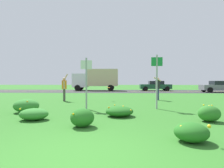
% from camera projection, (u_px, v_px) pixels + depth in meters
% --- Properties ---
extents(ground_plane, '(120.00, 120.00, 0.00)m').
position_uv_depth(ground_plane, '(110.00, 99.00, 14.89)').
color(ground_plane, '#2D6B23').
extents(highway_strip, '(120.00, 8.27, 0.01)m').
position_uv_depth(highway_strip, '(115.00, 91.00, 26.46)').
color(highway_strip, '#2D2D30').
rests_on(highway_strip, ground).
extents(highway_center_stripe, '(120.00, 0.16, 0.00)m').
position_uv_depth(highway_center_stripe, '(115.00, 91.00, 26.46)').
color(highway_center_stripe, yellow).
rests_on(highway_center_stripe, ground).
extents(daylily_clump_mid_left, '(1.11, 0.96, 0.60)m').
position_uv_depth(daylily_clump_mid_left, '(26.00, 106.00, 8.37)').
color(daylily_clump_mid_left, '#337F2D').
rests_on(daylily_clump_mid_left, ground).
extents(daylily_clump_front_center, '(1.03, 0.82, 0.46)m').
position_uv_depth(daylily_clump_front_center, '(34.00, 114.00, 6.75)').
color(daylily_clump_front_center, '#337F2D').
rests_on(daylily_clump_front_center, ground).
extents(daylily_clump_front_right, '(0.72, 0.73, 0.56)m').
position_uv_depth(daylily_clump_front_right, '(82.00, 118.00, 5.73)').
color(daylily_clump_front_right, '#23661E').
rests_on(daylily_clump_front_right, ground).
extents(daylily_clump_front_left, '(0.74, 0.67, 0.58)m').
position_uv_depth(daylily_clump_front_left, '(209.00, 114.00, 6.48)').
color(daylily_clump_front_left, '#2D7526').
rests_on(daylily_clump_front_left, ground).
extents(daylily_clump_mid_center, '(1.10, 1.03, 0.42)m').
position_uv_depth(daylily_clump_mid_center, '(119.00, 111.00, 7.47)').
color(daylily_clump_mid_center, '#23661E').
rests_on(daylily_clump_mid_center, ground).
extents(daylily_clump_near_camera, '(0.78, 0.73, 0.45)m').
position_uv_depth(daylily_clump_near_camera, '(191.00, 132.00, 4.31)').
color(daylily_clump_near_camera, '#23661E').
rests_on(daylily_clump_near_camera, ground).
extents(sign_post_near_path, '(0.56, 0.10, 2.56)m').
position_uv_depth(sign_post_near_path, '(86.00, 78.00, 9.41)').
color(sign_post_near_path, '#93969B').
rests_on(sign_post_near_path, ground).
extents(sign_post_by_roadside, '(0.56, 0.10, 2.72)m').
position_uv_depth(sign_post_by_roadside, '(157.00, 76.00, 9.47)').
color(sign_post_by_roadside, '#93969B').
rests_on(sign_post_by_roadside, ground).
extents(person_thrower_orange_shirt, '(0.38, 0.52, 1.93)m').
position_uv_depth(person_thrower_orange_shirt, '(64.00, 87.00, 13.19)').
color(person_thrower_orange_shirt, orange).
rests_on(person_thrower_orange_shirt, ground).
extents(person_catcher_dark_shirt, '(0.56, 0.54, 1.71)m').
position_uv_depth(person_catcher_dark_shirt, '(158.00, 87.00, 13.87)').
color(person_catcher_dark_shirt, '#232328').
rests_on(person_catcher_dark_shirt, ground).
extents(frisbee_orange, '(0.26, 0.26, 0.08)m').
position_uv_depth(frisbee_orange, '(108.00, 87.00, 13.40)').
color(frisbee_orange, orange).
extents(car_gray_leftmost, '(4.50, 2.00, 1.45)m').
position_uv_depth(car_gray_leftmost, '(220.00, 86.00, 23.94)').
color(car_gray_leftmost, slate).
rests_on(car_gray_leftmost, ground).
extents(car_dark_green_center_left, '(4.50, 2.00, 1.45)m').
position_uv_depth(car_dark_green_center_left, '(155.00, 86.00, 28.02)').
color(car_dark_green_center_left, '#194C2D').
rests_on(car_dark_green_center_left, ground).
extents(box_truck_white, '(6.70, 2.46, 3.20)m').
position_uv_depth(box_truck_white, '(97.00, 79.00, 28.43)').
color(box_truck_white, silver).
rests_on(box_truck_white, ground).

